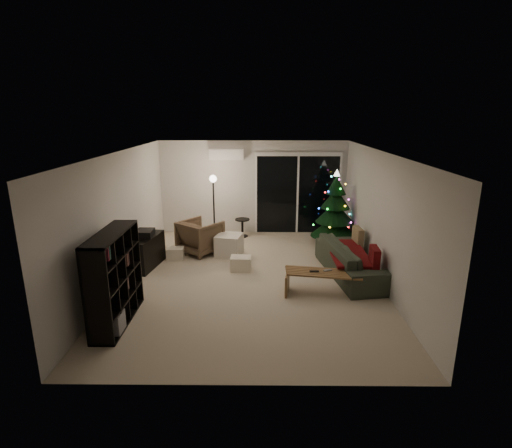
# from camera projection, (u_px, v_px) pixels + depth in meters

# --- Properties ---
(room) EXTENTS (6.50, 7.51, 2.60)m
(room) POSITION_uv_depth(u_px,v_px,m) (272.00, 211.00, 9.15)
(room) COLOR beige
(room) RESTS_ON ground
(bookshelf) EXTENTS (0.63, 1.52, 1.47)m
(bookshelf) POSITION_uv_depth(u_px,v_px,m) (103.00, 278.00, 6.16)
(bookshelf) COLOR black
(bookshelf) RESTS_ON floor
(media_cabinet) EXTENTS (0.58, 1.14, 0.68)m
(media_cabinet) POSITION_uv_depth(u_px,v_px,m) (146.00, 252.00, 8.52)
(media_cabinet) COLOR black
(media_cabinet) RESTS_ON floor
(stereo) EXTENTS (0.34, 0.41, 0.14)m
(stereo) POSITION_uv_depth(u_px,v_px,m) (145.00, 233.00, 8.40)
(stereo) COLOR black
(stereo) RESTS_ON media_cabinet
(armchair) EXTENTS (1.19, 1.20, 0.79)m
(armchair) POSITION_uv_depth(u_px,v_px,m) (200.00, 237.00, 9.37)
(armchair) COLOR brown
(armchair) RESTS_ON floor
(ottoman) EXTENTS (0.67, 0.67, 0.50)m
(ottoman) POSITION_uv_depth(u_px,v_px,m) (229.00, 245.00, 9.21)
(ottoman) COLOR silver
(ottoman) RESTS_ON floor
(cardboard_box_a) EXTENTS (0.39, 0.31, 0.27)m
(cardboard_box_a) POSITION_uv_depth(u_px,v_px,m) (175.00, 254.00, 9.01)
(cardboard_box_a) COLOR #EEE4C3
(cardboard_box_a) RESTS_ON floor
(cardboard_box_b) EXTENTS (0.43, 0.33, 0.30)m
(cardboard_box_b) POSITION_uv_depth(u_px,v_px,m) (241.00, 263.00, 8.38)
(cardboard_box_b) COLOR #EEE4C3
(cardboard_box_b) RESTS_ON floor
(side_table) EXTENTS (0.49, 0.49, 0.48)m
(side_table) POSITION_uv_depth(u_px,v_px,m) (242.00, 228.00, 10.64)
(side_table) COLOR black
(side_table) RESTS_ON floor
(floor_lamp) EXTENTS (0.27, 0.27, 1.67)m
(floor_lamp) POSITION_uv_depth(u_px,v_px,m) (214.00, 211.00, 9.98)
(floor_lamp) COLOR black
(floor_lamp) RESTS_ON floor
(sofa) EXTENTS (1.20, 2.36, 0.66)m
(sofa) POSITION_uv_depth(u_px,v_px,m) (352.00, 260.00, 8.08)
(sofa) COLOR #2D322A
(sofa) RESTS_ON floor
(sofa_throw) EXTENTS (0.71, 1.63, 0.05)m
(sofa_throw) POSITION_uv_depth(u_px,v_px,m) (348.00, 253.00, 8.04)
(sofa_throw) COLOR #570506
(sofa_throw) RESTS_ON sofa
(cushion_a) EXTENTS (0.17, 0.44, 0.43)m
(cushion_a) POSITION_uv_depth(u_px,v_px,m) (358.00, 238.00, 8.63)
(cushion_a) COLOR #9C8363
(cushion_a) RESTS_ON sofa
(cushion_b) EXTENTS (0.16, 0.44, 0.43)m
(cushion_b) POSITION_uv_depth(u_px,v_px,m) (374.00, 259.00, 7.38)
(cushion_b) COLOR #570506
(cushion_b) RESTS_ON sofa
(coffee_table) EXTENTS (1.39, 0.69, 0.42)m
(coffee_table) POSITION_uv_depth(u_px,v_px,m) (322.00, 283.00, 7.28)
(coffee_table) COLOR brown
(coffee_table) RESTS_ON floor
(remote_a) EXTENTS (0.17, 0.05, 0.02)m
(remote_a) POSITION_uv_depth(u_px,v_px,m) (314.00, 271.00, 7.22)
(remote_a) COLOR black
(remote_a) RESTS_ON coffee_table
(remote_b) EXTENTS (0.16, 0.09, 0.02)m
(remote_b) POSITION_uv_depth(u_px,v_px,m) (328.00, 270.00, 7.27)
(remote_b) COLOR slate
(remote_b) RESTS_ON coffee_table
(christmas_tree) EXTENTS (1.43, 1.43, 1.88)m
(christmas_tree) POSITION_uv_depth(u_px,v_px,m) (335.00, 208.00, 9.85)
(christmas_tree) COLOR black
(christmas_tree) RESTS_ON floor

